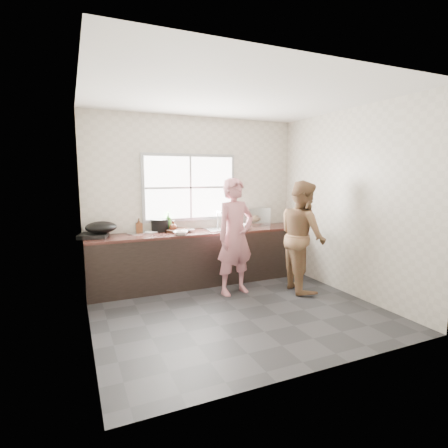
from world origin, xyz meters
name	(u,v)px	position (x,y,z in m)	size (l,w,h in m)	color
floor	(237,310)	(0.00, 0.00, -0.01)	(3.60, 3.20, 0.01)	#2B2B2E
ceiling	(238,96)	(0.00, 0.00, 2.71)	(3.60, 3.20, 0.01)	silver
wall_back	(196,199)	(0.00, 1.60, 1.35)	(3.60, 0.01, 2.70)	beige
wall_left	(84,214)	(-1.80, 0.00, 1.35)	(0.01, 3.20, 2.70)	silver
wall_right	(348,203)	(1.80, 0.00, 1.35)	(0.01, 3.20, 2.70)	beige
wall_front	(321,224)	(0.00, -1.60, 1.35)	(3.60, 0.01, 2.70)	beige
cabinet	(203,258)	(0.00, 1.29, 0.41)	(3.60, 0.62, 0.82)	black
countertop	(202,232)	(0.00, 1.29, 0.84)	(3.60, 0.64, 0.04)	#341A15
sink	(222,229)	(0.35, 1.29, 0.86)	(0.55, 0.45, 0.02)	silver
faucet	(217,219)	(0.35, 1.49, 1.01)	(0.02, 0.02, 0.30)	silver
window_frame	(190,188)	(-0.10, 1.59, 1.55)	(1.60, 0.05, 1.10)	#9EA0A5
window_glazing	(191,188)	(-0.10, 1.57, 1.55)	(1.50, 0.01, 1.00)	white
woman	(235,240)	(0.27, 0.61, 0.80)	(0.59, 0.38, 1.60)	#CB7A82
person_side	(303,236)	(1.27, 0.35, 0.84)	(0.82, 0.64, 1.68)	brown
cutting_board	(178,230)	(-0.38, 1.39, 0.88)	(0.41, 0.41, 0.04)	black
cleaver	(187,230)	(-0.27, 1.25, 0.90)	(0.22, 0.11, 0.01)	silver
bowl_mince	(181,233)	(-0.43, 1.08, 0.89)	(0.22, 0.22, 0.06)	white
bowl_crabs	(240,227)	(0.64, 1.19, 0.89)	(0.22, 0.22, 0.07)	white
bowl_held	(226,229)	(0.33, 1.08, 0.89)	(0.22, 0.22, 0.07)	white
black_pot	(160,225)	(-0.63, 1.52, 0.96)	(0.27, 0.27, 0.20)	black
plate_food	(151,232)	(-0.79, 1.47, 0.87)	(0.21, 0.21, 0.02)	white
bottle_green	(168,222)	(-0.50, 1.52, 1.01)	(0.12, 0.12, 0.30)	#3D892C
bottle_brown_tall	(139,226)	(-0.97, 1.52, 0.96)	(0.09, 0.10, 0.21)	#4E2813
bottle_brown_short	(173,227)	(-0.45, 1.42, 0.94)	(0.13, 0.13, 0.16)	#4E2213
glass_jar	(157,229)	(-0.69, 1.52, 0.91)	(0.07, 0.07, 0.10)	silver
burner	(93,236)	(-1.65, 1.36, 0.89)	(0.39, 0.39, 0.06)	black
wok	(101,227)	(-1.54, 1.36, 1.00)	(0.44, 0.44, 0.17)	black
dish_rack	(256,216)	(1.10, 1.49, 1.02)	(0.43, 0.30, 0.32)	silver
pot_lid_left	(136,233)	(-1.03, 1.44, 0.87)	(0.28, 0.28, 0.01)	silver
pot_lid_right	(146,232)	(-0.87, 1.52, 0.87)	(0.25, 0.25, 0.01)	#A6A7AC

